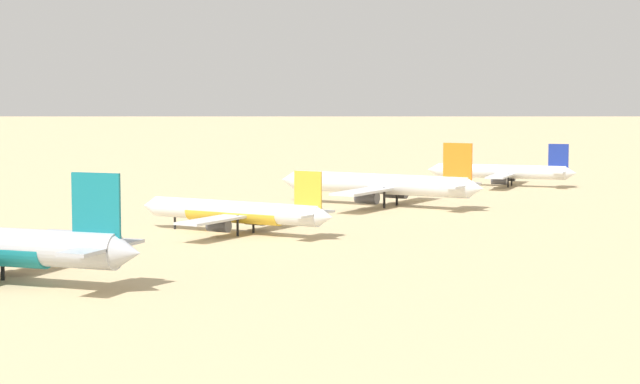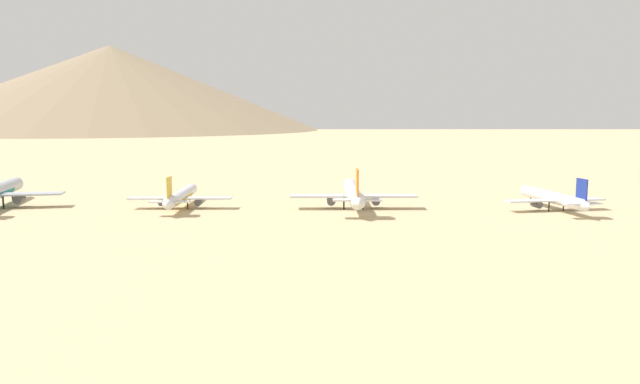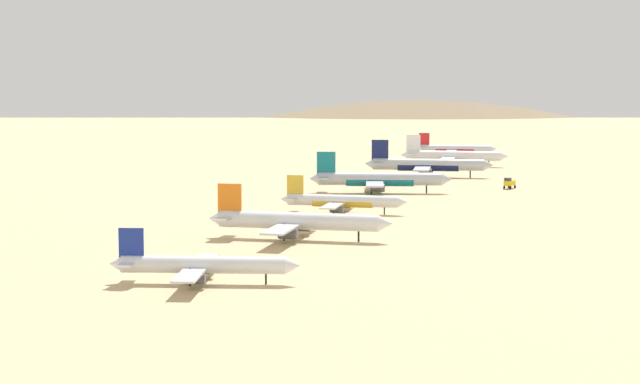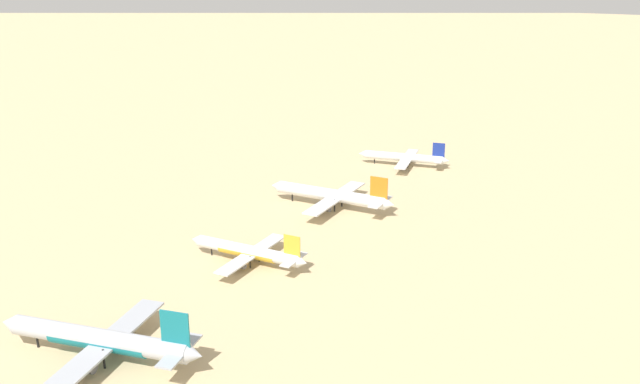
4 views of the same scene
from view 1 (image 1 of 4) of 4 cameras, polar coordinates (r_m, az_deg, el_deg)
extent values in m
cylinder|color=silver|center=(276.47, 9.12, 1.04)|extent=(31.29, 7.21, 3.28)
cone|color=silver|center=(280.28, 5.73, 1.13)|extent=(3.15, 3.54, 3.22)
cone|color=silver|center=(273.68, 12.57, 0.94)|extent=(2.78, 3.24, 2.96)
cube|color=navy|center=(273.88, 11.94, 1.76)|extent=(4.75, 0.90, 6.05)
cube|color=silver|center=(274.03, 12.03, 1.02)|extent=(4.06, 10.64, 0.31)
cube|color=silver|center=(276.26, 9.39, 0.91)|extent=(8.02, 29.70, 0.39)
cylinder|color=#4C4C54|center=(271.41, 9.03, 0.59)|extent=(3.85, 2.43, 1.99)
cylinder|color=#4C4C54|center=(281.56, 9.45, 0.74)|extent=(3.85, 2.43, 1.99)
cylinder|color=black|center=(279.17, 6.74, 0.70)|extent=(0.38, 0.38, 3.30)
cylinder|color=black|center=(274.00, 9.47, 0.58)|extent=(0.38, 0.38, 3.30)
cylinder|color=black|center=(278.40, 9.64, 0.65)|extent=(0.38, 0.38, 3.30)
cylinder|color=silver|center=(226.13, 2.98, 0.42)|extent=(38.92, 5.69, 4.09)
cone|color=silver|center=(236.47, -1.58, 0.63)|extent=(3.61, 4.15, 4.01)
cone|color=silver|center=(217.43, 7.88, 0.18)|extent=(3.17, 3.81, 3.68)
cube|color=orange|center=(218.56, 6.96, 1.48)|extent=(5.94, 0.62, 7.54)
cube|color=silver|center=(218.63, 7.10, 0.33)|extent=(3.98, 13.06, 0.39)
cube|color=silver|center=(225.46, 3.34, 0.22)|extent=(6.89, 36.82, 0.48)
cylinder|color=#4C4C54|center=(220.26, 2.38, -0.28)|extent=(4.62, 2.66, 2.48)
cylinder|color=#4C4C54|center=(231.73, 3.87, -0.02)|extent=(4.62, 2.66, 2.48)
cylinder|color=black|center=(233.40, -0.25, -0.04)|extent=(0.47, 0.47, 4.12)
cylinder|color=black|center=(222.64, 3.26, -0.30)|extent=(0.47, 0.47, 4.12)
cylinder|color=black|center=(227.63, 3.90, -0.18)|extent=(0.47, 0.47, 4.12)
cylinder|color=silver|center=(183.28, -4.35, -0.96)|extent=(31.75, 4.59, 3.34)
cone|color=silver|center=(193.49, -8.57, -0.68)|extent=(2.94, 3.38, 3.27)
cone|color=silver|center=(174.28, 0.28, -1.27)|extent=(2.58, 3.10, 3.01)
cube|color=gold|center=(175.47, -0.61, 0.06)|extent=(4.84, 0.50, 6.15)
cube|color=silver|center=(175.56, -0.46, -1.11)|extent=(3.23, 10.65, 0.32)
cube|color=silver|center=(182.61, -4.01, -1.17)|extent=(5.57, 30.03, 0.40)
cylinder|color=#4C4C54|center=(178.83, -5.14, -1.70)|extent=(3.77, 2.17, 2.02)
cylinder|color=#4C4C54|center=(187.49, -3.28, -1.37)|extent=(3.77, 2.17, 2.02)
cylinder|color=black|center=(190.51, -7.33, -1.37)|extent=(0.39, 0.39, 3.36)
cylinder|color=black|center=(180.41, -4.18, -1.70)|extent=(0.39, 0.39, 3.36)
cylinder|color=black|center=(184.18, -3.38, -1.56)|extent=(0.39, 0.39, 3.36)
cylinder|color=gold|center=(183.31, -4.35, -1.04)|extent=(17.52, 4.03, 3.35)
cone|color=#B2B7C1|center=(130.52, -9.65, -3.03)|extent=(3.67, 4.27, 3.88)
cube|color=#14727F|center=(131.97, -11.23, -0.76)|extent=(6.24, 1.23, 7.94)
cube|color=#A4A8B2|center=(132.17, -10.94, -2.76)|extent=(5.43, 13.98, 0.41)
cylinder|color=#4C4C54|center=(147.89, -15.50, -3.09)|extent=(5.07, 3.23, 2.61)
cylinder|color=black|center=(143.65, -15.73, -3.45)|extent=(0.50, 0.50, 4.33)
camera|label=2|loc=(202.76, 51.10, 4.55)|focal=33.90mm
camera|label=3|loc=(476.34, 9.95, 6.99)|focal=60.31mm
camera|label=4|loc=(57.62, -124.86, 85.77)|focal=39.96mm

